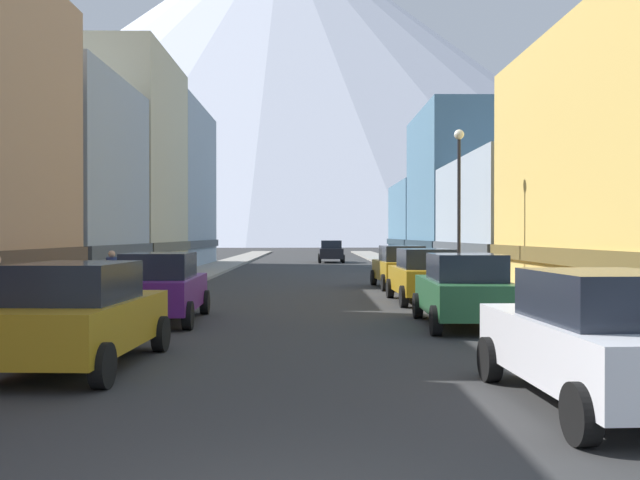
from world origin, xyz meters
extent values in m
cube|color=gray|center=(-6.25, 35.00, 0.07)|extent=(2.50, 100.00, 0.15)
cube|color=gray|center=(6.25, 35.00, 0.07)|extent=(2.50, 100.00, 0.15)
cube|color=#99A5B2|center=(-12.13, 23.43, 4.26)|extent=(9.26, 9.04, 8.52)
cube|color=#444A50|center=(-12.13, 23.43, 1.60)|extent=(9.56, 9.04, 0.50)
cube|color=beige|center=(-10.60, 33.24, 5.91)|extent=(6.19, 9.91, 11.83)
cube|color=#595444|center=(-10.60, 33.24, 1.60)|extent=(6.49, 9.91, 0.50)
cube|color=#99A5B2|center=(-11.24, 44.62, 5.58)|extent=(7.48, 12.72, 11.16)
cube|color=#444A50|center=(-11.24, 44.62, 1.60)|extent=(7.78, 12.72, 0.50)
cube|color=#99A5B2|center=(11.61, 30.76, 3.06)|extent=(8.22, 13.17, 6.11)
cube|color=#444A50|center=(11.61, 30.76, 1.60)|extent=(8.52, 13.17, 0.50)
cube|color=slate|center=(11.28, 44.09, 5.39)|extent=(7.56, 12.63, 10.78)
cube|color=#22333F|center=(11.28, 44.09, 1.60)|extent=(7.86, 12.63, 0.50)
cube|color=slate|center=(11.90, 57.33, 3.39)|extent=(8.81, 12.87, 6.77)
cube|color=#22333F|center=(11.90, 57.33, 1.60)|extent=(9.11, 12.87, 0.50)
cube|color=#B28419|center=(-3.80, 6.91, 0.74)|extent=(2.02, 4.47, 0.80)
cube|color=#1E232D|center=(-3.81, 6.66, 1.46)|extent=(1.69, 2.26, 0.64)
cylinder|color=black|center=(-4.65, 8.60, 0.34)|extent=(0.25, 0.69, 0.68)
cylinder|color=black|center=(-2.81, 8.52, 0.34)|extent=(0.25, 0.69, 0.68)
cylinder|color=black|center=(-2.95, 5.22, 0.34)|extent=(0.25, 0.69, 0.68)
cube|color=#591E72|center=(-3.80, 13.20, 0.74)|extent=(1.97, 4.45, 0.80)
cube|color=#1E232D|center=(-3.79, 12.95, 1.46)|extent=(1.67, 2.25, 0.64)
cylinder|color=black|center=(-4.77, 14.82, 0.34)|extent=(0.24, 0.69, 0.68)
cylinder|color=black|center=(-2.93, 14.88, 0.34)|extent=(0.24, 0.69, 0.68)
cylinder|color=black|center=(-4.67, 11.52, 0.34)|extent=(0.24, 0.69, 0.68)
cylinder|color=black|center=(-2.83, 11.58, 0.34)|extent=(0.24, 0.69, 0.68)
cube|color=silver|center=(3.80, 4.08, 0.74)|extent=(2.02, 4.47, 0.80)
cube|color=#1E232D|center=(3.81, 3.83, 1.46)|extent=(1.69, 2.27, 0.64)
cylinder|color=black|center=(2.81, 5.69, 0.34)|extent=(0.25, 0.69, 0.68)
cylinder|color=black|center=(4.65, 5.77, 0.34)|extent=(0.25, 0.69, 0.68)
cylinder|color=black|center=(2.95, 2.40, 0.34)|extent=(0.25, 0.69, 0.68)
cube|color=#265933|center=(3.80, 12.18, 0.74)|extent=(1.96, 4.45, 0.80)
cube|color=#1E232D|center=(3.79, 11.93, 1.46)|extent=(1.66, 2.24, 0.64)
cylinder|color=black|center=(2.92, 13.85, 0.34)|extent=(0.24, 0.69, 0.68)
cylinder|color=black|center=(4.76, 13.80, 0.34)|extent=(0.24, 0.69, 0.68)
cylinder|color=black|center=(2.84, 10.55, 0.34)|extent=(0.24, 0.69, 0.68)
cylinder|color=black|center=(4.68, 10.51, 0.34)|extent=(0.24, 0.69, 0.68)
cube|color=#B28419|center=(3.80, 18.31, 0.74)|extent=(1.92, 4.43, 0.80)
cube|color=#1E232D|center=(3.80, 18.06, 1.46)|extent=(1.64, 2.23, 0.64)
cylinder|color=black|center=(2.85, 19.94, 0.34)|extent=(0.23, 0.68, 0.68)
cylinder|color=black|center=(4.69, 19.97, 0.34)|extent=(0.23, 0.68, 0.68)
cylinder|color=black|center=(2.91, 16.64, 0.34)|extent=(0.23, 0.68, 0.68)
cylinder|color=black|center=(4.75, 16.67, 0.34)|extent=(0.23, 0.68, 0.68)
cube|color=#B28419|center=(3.80, 24.60, 0.74)|extent=(2.03, 4.48, 0.80)
cube|color=#1E232D|center=(3.81, 24.35, 1.46)|extent=(1.70, 2.27, 0.64)
cylinder|color=black|center=(2.81, 26.21, 0.34)|extent=(0.25, 0.69, 0.68)
cylinder|color=black|center=(4.65, 26.29, 0.34)|extent=(0.25, 0.69, 0.68)
cylinder|color=black|center=(2.95, 22.91, 0.34)|extent=(0.25, 0.69, 0.68)
cylinder|color=black|center=(4.79, 22.99, 0.34)|extent=(0.25, 0.69, 0.68)
cube|color=black|center=(1.60, 51.95, 0.74)|extent=(1.84, 4.40, 0.80)
cube|color=#1E232D|center=(1.60, 51.70, 1.46)|extent=(1.60, 2.20, 0.64)
cylinder|color=black|center=(0.68, 53.60, 0.34)|extent=(0.22, 0.68, 0.68)
cylinder|color=black|center=(2.52, 53.60, 0.34)|extent=(0.22, 0.68, 0.68)
cylinder|color=black|center=(0.68, 50.30, 0.34)|extent=(0.22, 0.68, 0.68)
cylinder|color=black|center=(2.52, 50.30, 0.34)|extent=(0.22, 0.68, 0.68)
cylinder|color=#4C5156|center=(6.35, 9.56, 0.60)|extent=(0.56, 0.56, 0.90)
cylinder|color=#2D2D33|center=(6.35, 9.56, 1.09)|extent=(0.59, 0.59, 0.08)
cylinder|color=navy|center=(-6.25, 17.37, 0.84)|extent=(0.36, 0.36, 1.37)
sphere|color=tan|center=(-6.25, 17.37, 1.63)|extent=(0.22, 0.22, 0.22)
cylinder|color=black|center=(5.35, 20.21, 2.90)|extent=(0.12, 0.12, 5.50)
sphere|color=white|center=(5.35, 20.21, 5.83)|extent=(0.36, 0.36, 0.36)
cone|color=silver|center=(-11.24, 260.00, 59.72)|extent=(289.60, 289.60, 119.44)
camera|label=1|loc=(0.10, -5.06, 2.25)|focal=39.74mm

